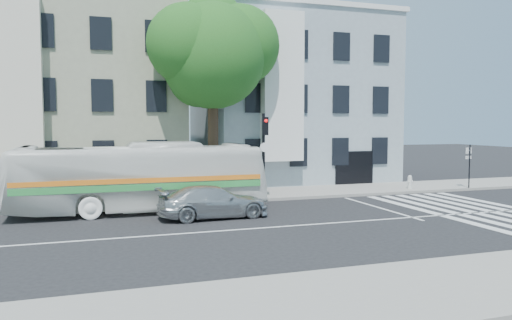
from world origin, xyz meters
name	(u,v)px	position (x,y,z in m)	size (l,w,h in m)	color
ground	(267,228)	(0.00, 0.00, 0.00)	(120.00, 120.00, 0.00)	black
sidewalk_far	(216,196)	(0.00, 8.00, 0.07)	(80.00, 4.00, 0.15)	gray
sidewalk_near	(386,295)	(0.00, -8.00, 0.07)	(80.00, 4.00, 0.15)	gray
building_left	(76,98)	(-7.00, 15.00, 5.50)	(12.00, 10.00, 11.00)	gray
building_right	(289,101)	(7.00, 15.00, 5.50)	(12.00, 10.00, 11.00)	#85939E
street_tree	(213,50)	(0.06, 8.74, 7.83)	(7.30, 5.90, 11.10)	#2D2116
bus	(140,177)	(-4.18, 4.99, 1.55)	(11.14, 2.61, 3.10)	white
sedan	(213,202)	(-1.43, 2.60, 0.67)	(4.65, 1.89, 1.35)	#B8BBBF
hedge	(101,198)	(-5.85, 6.30, 0.50)	(8.50, 0.84, 0.70)	#1D5A1D
traffic_signal	(264,145)	(2.00, 5.94, 2.87)	(0.46, 0.54, 4.44)	black
fire_hydrant	(410,182)	(11.34, 6.94, 0.55)	(0.45, 0.29, 0.79)	silver
far_sign_pole	(469,160)	(14.83, 6.14, 1.76)	(0.46, 0.20, 2.55)	black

